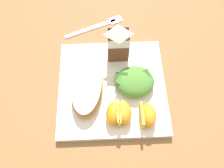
{
  "coord_description": "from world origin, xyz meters",
  "views": [
    {
      "loc": [
        -0.01,
        -0.29,
        0.58
      ],
      "look_at": [
        0.0,
        0.0,
        0.03
      ],
      "focal_mm": 38.46,
      "sensor_mm": 36.0,
      "label": 1
    }
  ],
  "objects": [
    {
      "name": "cheesy_pizza_bread",
      "position": [
        -0.06,
        -0.01,
        0.03
      ],
      "size": [
        0.09,
        0.18,
        0.04
      ],
      "color": "#B77F42",
      "rests_on": "white_plate"
    },
    {
      "name": "metal_fork",
      "position": [
        -0.03,
        0.22,
        0.0
      ],
      "size": [
        0.18,
        0.09,
        0.01
      ],
      "color": "silver",
      "rests_on": "ground"
    },
    {
      "name": "orange_wedge_middle",
      "position": [
        0.02,
        -0.08,
        0.04
      ],
      "size": [
        0.04,
        0.06,
        0.04
      ],
      "color": "orange",
      "rests_on": "white_plate"
    },
    {
      "name": "orange_wedge_rear",
      "position": [
        0.08,
        -0.09,
        0.04
      ],
      "size": [
        0.04,
        0.06,
        0.04
      ],
      "color": "orange",
      "rests_on": "white_plate"
    },
    {
      "name": "milk_carton",
      "position": [
        0.02,
        0.1,
        0.08
      ],
      "size": [
        0.06,
        0.04,
        0.11
      ],
      "color": "brown",
      "rests_on": "white_plate"
    },
    {
      "name": "orange_wedge_front",
      "position": [
        0.0,
        -0.08,
        0.04
      ],
      "size": [
        0.05,
        0.06,
        0.04
      ],
      "color": "orange",
      "rests_on": "white_plate"
    },
    {
      "name": "green_salad_pile",
      "position": [
        0.06,
        0.0,
        0.04
      ],
      "size": [
        0.1,
        0.09,
        0.04
      ],
      "color": "#4C8433",
      "rests_on": "white_plate"
    },
    {
      "name": "white_plate",
      "position": [
        0.0,
        0.0,
        0.01
      ],
      "size": [
        0.28,
        0.28,
        0.02
      ],
      "primitive_type": "cube",
      "color": "white",
      "rests_on": "ground"
    },
    {
      "name": "ground",
      "position": [
        0.0,
        0.0,
        0.0
      ],
      "size": [
        3.0,
        3.0,
        0.0
      ],
      "primitive_type": "plane",
      "color": "olive"
    }
  ]
}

